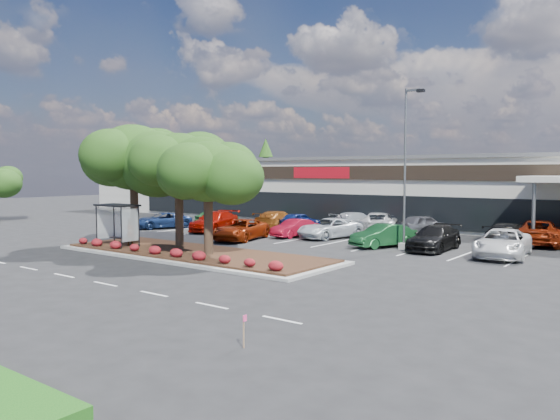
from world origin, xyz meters
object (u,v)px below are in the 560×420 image
Objects in this scene: survey_stake at (244,327)px; car_1 at (214,221)px; light_pole at (406,179)px; car_0 at (162,220)px.

survey_stake is 30.25m from car_1.
light_pole is 22.52m from car_0.
light_pole reaches higher than car_1.
survey_stake is 33.45m from car_0.
light_pole is 10.63× the size of survey_stake.
light_pole is 1.79× the size of car_1.
car_0 is (-22.20, -0.45, -3.76)m from light_pole.
light_pole is 17.44m from car_1.
car_1 is at bearing 177.87° from light_pole.
car_1 is (-17.05, 0.63, -3.63)m from light_pole.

